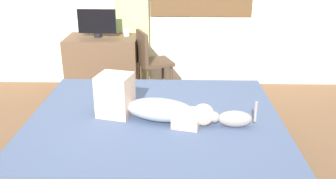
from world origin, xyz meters
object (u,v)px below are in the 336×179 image
Objects in this scene: cat at (233,118)px; chair_by_desk at (150,59)px; person_lying at (149,105)px; bed at (156,144)px; cup at (127,33)px; desk at (104,65)px; tv_monitor at (97,23)px.

cat is 1.99m from chair_by_desk.
person_lying reaches higher than cat.
chair_by_desk is (-0.15, 1.66, 0.25)m from bed.
cat is 2.36m from cup.
person_lying is 1.04× the size of desk.
tv_monitor is 0.39m from cup.
tv_monitor is 5.71× the size of cup.
bed is at bearing -76.27° from cup.
bed is 2.41× the size of chair_by_desk.
bed is 0.39m from person_lying.
desk is 0.52m from cup.
cat is at bearing -67.70° from chair_by_desk.
person_lying reaches higher than bed.
cat is at bearing -63.02° from cup.
cat is 0.74× the size of tv_monitor.
person_lying is 1.71m from chair_by_desk.
cat is 0.42× the size of chair_by_desk.
person_lying is at bearing -86.38° from chair_by_desk.
desk is at bearing -0.00° from tv_monitor.
chair_by_desk is at bearing 112.30° from cat.
chair_by_desk is (0.67, -0.18, -0.41)m from tv_monitor.
desk reaches higher than bed.
person_lying reaches higher than desk.
person_lying is at bearing -134.66° from bed.
desk is at bearing -165.60° from cup.
person_lying is (-0.05, -0.05, 0.38)m from bed.
tv_monitor reaches higher than chair_by_desk.
bed is 2.00m from desk.
chair_by_desk reaches higher than desk.
cup reaches higher than desk.
cat is 2.45m from desk.
bed is 1.68m from chair_by_desk.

